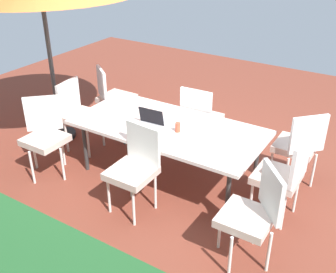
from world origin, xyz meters
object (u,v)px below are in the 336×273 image
Objects in this scene: chair_southwest at (299,144)px; laptop at (154,119)px; chair_west at (283,174)px; dining_table at (168,129)px; cup at (178,127)px; chair_northwest at (253,212)px; chair_southeast at (113,95)px; chair_northeast at (45,133)px; chair_east at (79,112)px; chair_south at (200,116)px; chair_north at (135,166)px.

chair_southwest reaches higher than laptop.
chair_southwest and chair_west have the same top height.
chair_southwest is at bearing -172.19° from chair_west.
cup is (-0.18, 0.07, 0.10)m from dining_table.
cup is at bearing -160.73° from chair_northwest.
chair_northwest is 3.18m from chair_southeast.
chair_east is at bearing 51.87° from chair_northeast.
chair_south reaches higher than dining_table.
chair_south is 1.46m from chair_southeast.
chair_northeast is at bearing 129.50° from chair_southeast.
chair_west is at bearing 47.24° from chair_southwest.
chair_north is at bearing -59.61° from chair_west.
chair_west is (-1.42, 0.02, -0.13)m from dining_table.
chair_northeast is 1.40m from chair_southeast.
chair_southeast is at bearing 140.92° from chair_north.
chair_southeast is 1.46m from laptop.
chair_southeast reaches higher than cup.
chair_south is at bearing -141.45° from chair_southeast.
laptop is at bearing -97.38° from chair_east.
chair_south and chair_southeast have the same top height.
chair_northeast is 8.74× the size of cup.
dining_table is 2.32× the size of chair_north.
chair_southeast is 2.02m from chair_north.
chair_northwest is (-1.39, 0.77, -0.13)m from dining_table.
dining_table is 0.72m from chair_north.
chair_southwest and chair_east have the same top height.
chair_south is 0.87m from cup.
chair_north is (-0.02, 0.70, -0.13)m from dining_table.
chair_west is at bearing -157.45° from chair_southeast.
chair_southwest is at bearing -158.81° from laptop.
chair_southwest is (-1.37, -0.70, -0.13)m from dining_table.
chair_southeast is (0.06, -1.40, 0.00)m from chair_northeast.
cup is (-0.35, 0.05, 0.01)m from laptop.
chair_northwest and chair_southeast have the same top height.
chair_west is (-1.39, -0.69, 0.00)m from chair_north.
chair_east is 2.92× the size of laptop.
chair_northeast is (2.75, -0.08, 0.00)m from chair_northwest.
chair_north and chair_southwest have the same top height.
chair_southwest is (-1.35, -1.40, 0.00)m from chair_north.
chair_south is (-1.40, -1.44, 0.00)m from chair_northeast.
dining_table is at bearing -96.49° from chair_east.
chair_southeast is at bearing -34.14° from laptop.
chair_northwest is at bearing -170.87° from chair_southeast.
chair_northeast is at bearing -19.50° from chair_southwest.
dining_table is 6.77× the size of laptop.
chair_northeast is 1.00× the size of chair_southeast.
chair_north is 1.00× the size of chair_southwest.
chair_northwest is 2.75m from chair_northeast.
chair_east is (2.80, 0.71, 0.00)m from chair_southwest.
chair_north is 8.74× the size of cup.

